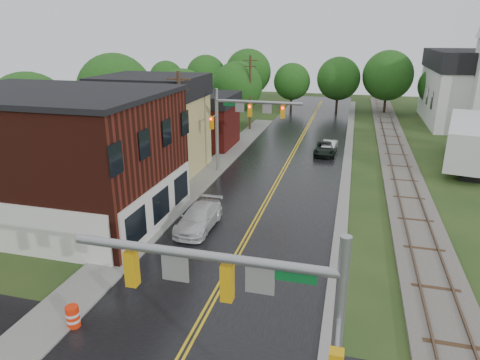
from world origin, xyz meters
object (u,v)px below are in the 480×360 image
at_px(semi_trailer, 465,139).
at_px(construction_barrel, 73,317).
at_px(traffic_signal_near, 255,304).
at_px(pickup_white, 199,218).
at_px(tree_left_b, 116,93).
at_px(suv_dark, 325,149).
at_px(tree_left_e, 238,88).
at_px(tree_left_a, 31,116).
at_px(traffic_signal_far, 241,116).
at_px(utility_pole_b, 181,130).
at_px(church, 474,80).
at_px(utility_pole_c, 250,92).
at_px(sedan_silver, 329,147).
at_px(tree_left_c, 183,96).
at_px(brick_building, 56,157).

xyz_separation_m(semi_trailer, construction_barrel, (-20.61, -29.34, -1.91)).
xyz_separation_m(traffic_signal_near, pickup_white, (-6.67, 13.63, -4.27)).
bearing_deg(tree_left_b, suv_dark, 8.06).
height_order(tree_left_e, semi_trailer, tree_left_e).
relative_size(tree_left_a, suv_dark, 1.98).
xyz_separation_m(traffic_signal_far, utility_pole_b, (-3.33, -5.00, -0.25)).
height_order(traffic_signal_far, tree_left_e, tree_left_e).
distance_m(church, construction_barrel, 54.69).
height_order(tree_left_b, construction_barrel, tree_left_b).
distance_m(utility_pole_b, pickup_white, 8.35).
relative_size(utility_pole_c, construction_barrel, 9.27).
bearing_deg(suv_dark, tree_left_e, 138.74).
bearing_deg(sedan_silver, tree_left_b, -165.37).
distance_m(traffic_signal_near, tree_left_c, 41.67).
xyz_separation_m(brick_building, church, (32.48, 38.74, 1.68)).
bearing_deg(pickup_white, utility_pole_c, 97.80).
relative_size(utility_pole_c, pickup_white, 1.87).
height_order(utility_pole_b, utility_pole_c, same).
xyz_separation_m(traffic_signal_far, sedan_silver, (6.95, 8.51, -4.36)).
height_order(tree_left_a, semi_trailer, tree_left_a).
relative_size(tree_left_e, suv_dark, 1.86).
xyz_separation_m(traffic_signal_far, tree_left_b, (-14.38, 4.90, 0.74)).
bearing_deg(traffic_signal_far, tree_left_b, 161.19).
xyz_separation_m(tree_left_a, tree_left_b, (2.00, 10.00, 0.60)).
xyz_separation_m(traffic_signal_near, tree_left_e, (-12.32, 43.90, -0.16)).
distance_m(utility_pole_b, tree_left_e, 23.99).
bearing_deg(sedan_silver, brick_building, -122.88).
height_order(traffic_signal_near, sedan_silver, traffic_signal_near).
bearing_deg(construction_barrel, utility_pole_c, 92.67).
xyz_separation_m(utility_pole_c, suv_dark, (9.96, -9.13, -4.11)).
bearing_deg(suv_dark, utility_pole_c, 138.80).
bearing_deg(traffic_signal_near, suv_dark, 90.54).
bearing_deg(church, traffic_signal_near, -107.72).
height_order(tree_left_a, suv_dark, tree_left_a).
bearing_deg(brick_building, sedan_silver, 52.10).
height_order(sedan_silver, construction_barrel, sedan_silver).
bearing_deg(tree_left_c, church, 22.24).
xyz_separation_m(church, tree_left_a, (-39.85, -31.84, -0.72)).
bearing_deg(construction_barrel, tree_left_e, 95.42).
distance_m(tree_left_c, tree_left_e, 7.82).
relative_size(church, traffic_signal_near, 2.72).
bearing_deg(traffic_signal_far, brick_building, -126.92).
relative_size(traffic_signal_far, tree_left_a, 0.85).
relative_size(pickup_white, construction_barrel, 4.96).
bearing_deg(church, tree_left_a, -141.37).
height_order(tree_left_c, sedan_silver, tree_left_c).
height_order(brick_building, suv_dark, brick_building).
bearing_deg(suv_dark, semi_trailer, 0.64).
bearing_deg(sedan_silver, tree_left_a, -144.72).
distance_m(utility_pole_b, suv_dark, 16.79).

